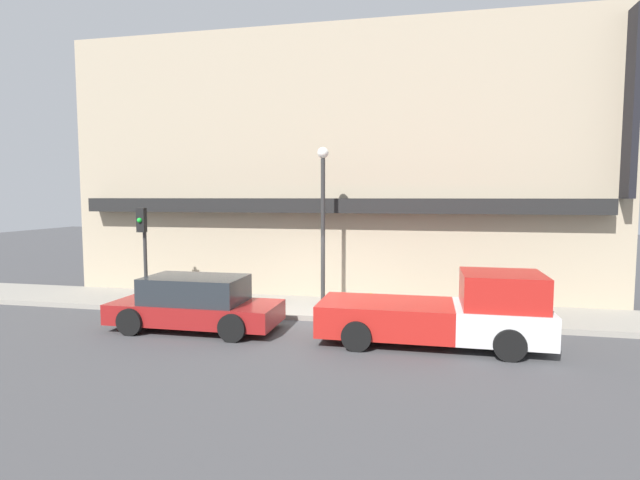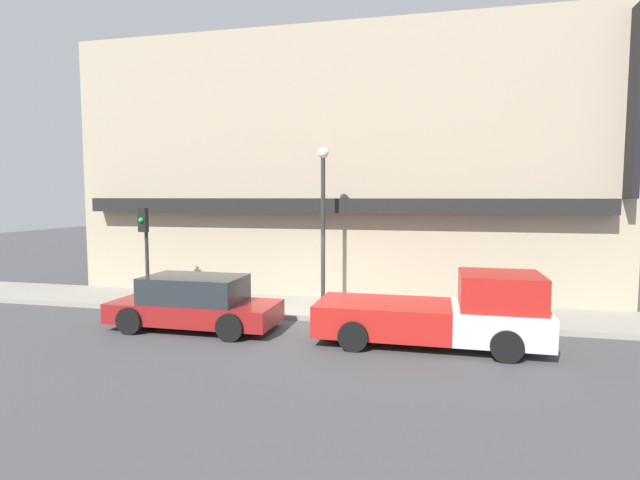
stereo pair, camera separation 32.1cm
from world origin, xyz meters
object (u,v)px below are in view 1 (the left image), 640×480
(pickup_truck, at_px, (447,313))
(parked_car, at_px, (196,304))
(traffic_light, at_px, (143,238))
(street_lamp, at_px, (323,207))
(fire_hydrant, at_px, (371,303))

(pickup_truck, relative_size, parked_car, 1.20)
(traffic_light, bearing_deg, street_lamp, 8.34)
(parked_car, relative_size, fire_hydrant, 7.81)
(parked_car, bearing_deg, traffic_light, 142.55)
(fire_hydrant, bearing_deg, traffic_light, -177.11)
(parked_car, relative_size, street_lamp, 0.92)
(fire_hydrant, distance_m, street_lamp, 3.40)
(parked_car, height_order, traffic_light, traffic_light)
(pickup_truck, xyz_separation_m, traffic_light, (-9.73, 2.05, 1.57))
(pickup_truck, relative_size, traffic_light, 1.77)
(fire_hydrant, bearing_deg, street_lamp, 163.44)
(pickup_truck, height_order, parked_car, pickup_truck)
(fire_hydrant, height_order, traffic_light, traffic_light)
(fire_hydrant, height_order, street_lamp, street_lamp)
(parked_car, distance_m, fire_hydrant, 5.29)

